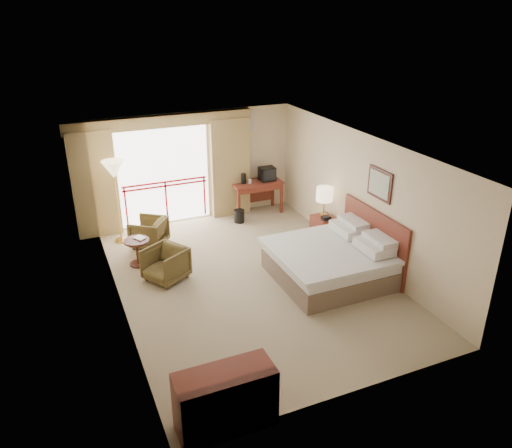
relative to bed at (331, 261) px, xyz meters
name	(u,v)px	position (x,y,z in m)	size (l,w,h in m)	color
floor	(250,279)	(-1.50, 0.60, -0.38)	(7.00, 7.00, 0.00)	gray
ceiling	(249,147)	(-1.50, 0.60, 2.32)	(7.00, 7.00, 0.00)	white
wall_back	(195,166)	(-1.50, 4.10, 0.97)	(5.00, 5.00, 0.00)	beige
wall_front	(353,313)	(-1.50, -2.90, 0.97)	(5.00, 5.00, 0.00)	beige
wall_left	(115,239)	(-4.00, 0.60, 0.97)	(7.00, 7.00, 0.00)	beige
wall_right	(361,198)	(1.00, 0.60, 0.97)	(7.00, 7.00, 0.00)	beige
balcony_door	(164,176)	(-2.30, 4.08, 0.82)	(2.40, 2.40, 0.00)	white
balcony_railing	(166,191)	(-2.30, 4.06, 0.44)	(2.09, 0.03, 1.02)	#AF0F19
curtain_left	(94,185)	(-3.95, 3.95, 0.87)	(1.00, 0.26, 2.50)	olive
curtain_right	(230,167)	(-0.65, 3.95, 0.87)	(1.00, 0.26, 2.50)	olive
valance	(161,121)	(-2.30, 3.98, 2.17)	(4.40, 0.22, 0.28)	olive
hvac_vent	(244,122)	(-0.20, 4.07, 1.97)	(0.50, 0.04, 0.50)	silver
bed	(331,261)	(0.00, 0.00, 0.00)	(2.13, 2.06, 0.97)	brown
headboard	(373,240)	(0.96, 0.00, 0.27)	(0.06, 2.10, 1.30)	#5A1E16
framed_art	(380,184)	(0.97, 0.00, 1.47)	(0.04, 0.72, 0.60)	black
nightstand	(324,230)	(0.70, 1.48, -0.06)	(0.44, 0.53, 0.63)	#5A1E16
table_lamp	(325,195)	(0.70, 1.53, 0.77)	(0.38, 0.38, 0.66)	tan
phone	(326,218)	(0.65, 1.33, 0.30)	(0.18, 0.14, 0.08)	black
desk	(256,188)	(0.00, 3.80, 0.28)	(1.30, 0.63, 0.85)	#5A1E16
tv	(267,174)	(0.30, 3.73, 0.65)	(0.39, 0.31, 0.36)	black
coffee_maker	(244,179)	(-0.35, 3.74, 0.60)	(0.12, 0.12, 0.26)	black
cup	(250,181)	(-0.20, 3.69, 0.52)	(0.08, 0.08, 0.11)	white
wastebasket	(239,216)	(-0.65, 3.32, -0.21)	(0.26, 0.26, 0.32)	black
armchair_far	(150,246)	(-3.01, 2.87, -0.38)	(0.71, 0.73, 0.66)	#45381D
armchair_near	(167,279)	(-3.03, 1.24, -0.38)	(0.73, 0.75, 0.68)	#45381D
side_table	(137,248)	(-3.42, 2.08, 0.01)	(0.52, 0.52, 0.57)	black
book	(136,240)	(-3.42, 2.08, 0.20)	(0.18, 0.24, 0.02)	white
floor_lamp	(114,173)	(-3.56, 3.39, 1.27)	(0.49, 0.49, 1.92)	tan
dresser	(226,400)	(-3.23, -2.77, 0.05)	(1.27, 0.54, 0.85)	#5A1E16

